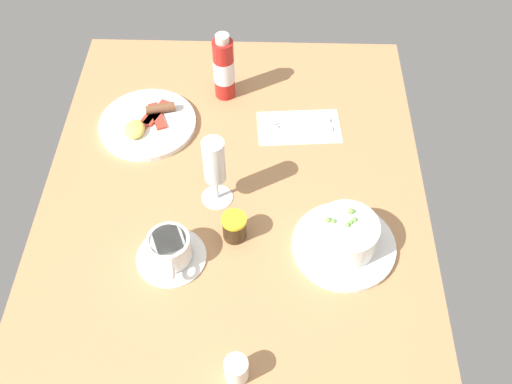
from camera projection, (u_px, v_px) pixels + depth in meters
ground_plane at (233, 206)px, 125.15cm from camera, size 110.00×84.00×3.00cm
porridge_bowl at (346, 237)px, 113.96cm from camera, size 21.14×21.14×8.71cm
cutlery_setting at (297, 126)px, 137.41cm from camera, size 12.71×20.68×0.90cm
coffee_cup at (170, 250)px, 112.86cm from camera, size 14.17×14.17×6.65cm
creamer_jug at (236, 369)px, 98.45cm from camera, size 4.83×4.62×5.95cm
wine_glass at (214, 165)px, 115.88cm from camera, size 6.80×6.80×17.54cm
jam_jar at (234, 227)px, 116.20cm from camera, size 5.13×5.13×6.05cm
sauce_bottle_red at (224, 69)px, 138.16cm from camera, size 5.15×5.15×17.98cm
breakfast_plate at (147, 123)px, 137.05cm from camera, size 23.23×23.23×3.70cm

